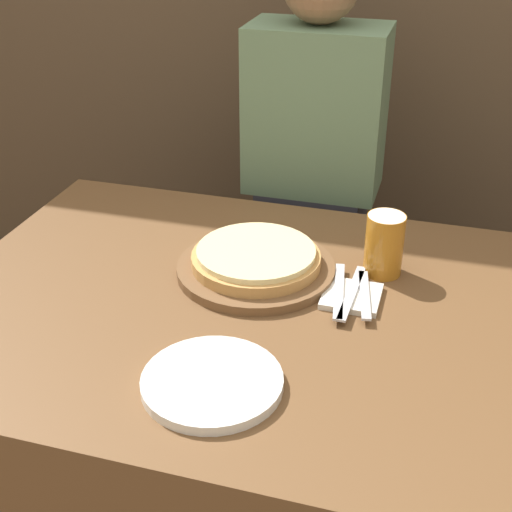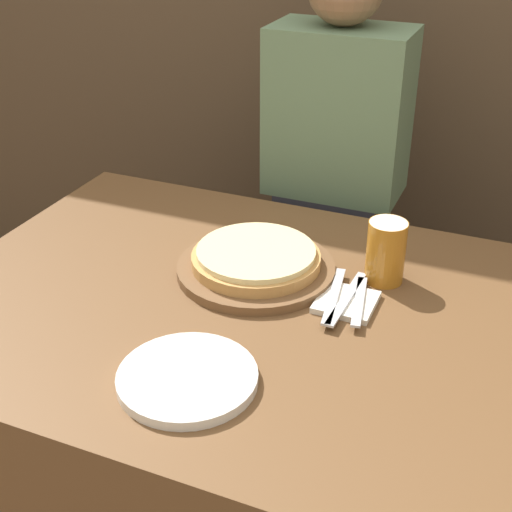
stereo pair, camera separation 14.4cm
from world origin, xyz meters
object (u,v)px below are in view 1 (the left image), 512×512
beer_glass (384,242)px  dinner_knife (352,293)px  diner_person (312,209)px  pizza_on_board (256,263)px  dinner_plate (212,382)px  fork (339,291)px  spoon (365,295)px

beer_glass → dinner_knife: bearing=-109.8°
diner_person → pizza_on_board: bearing=-91.1°
dinner_plate → fork: (0.15, 0.32, 0.01)m
dinner_plate → pizza_on_board: bearing=95.2°
fork → diner_person: diner_person is taller
dinner_knife → diner_person: size_ratio=0.15×
pizza_on_board → dinner_knife: (0.21, -0.04, -0.01)m
dinner_plate → diner_person: bearing=91.5°
pizza_on_board → spoon: (0.23, -0.04, -0.01)m
pizza_on_board → spoon: pizza_on_board is taller
beer_glass → diner_person: bearing=118.8°
dinner_plate → dinner_knife: bearing=61.9°
dinner_plate → spoon: (0.20, 0.32, 0.01)m
pizza_on_board → diner_person: diner_person is taller
pizza_on_board → dinner_plate: 0.37m
fork → dinner_plate: bearing=-114.5°
dinner_plate → fork: dinner_plate is taller
spoon → beer_glass: bearing=81.5°
spoon → diner_person: size_ratio=0.13×
pizza_on_board → dinner_knife: 0.21m
pizza_on_board → dinner_knife: pizza_on_board is taller
beer_glass → spoon: size_ratio=0.75×
dinner_knife → spoon: 0.02m
diner_person → spoon: bearing=-68.2°
beer_glass → dinner_plate: size_ratio=0.56×
dinner_knife → dinner_plate: bearing=-118.1°
dinner_knife → diner_person: 0.59m
dinner_knife → fork: bearing=180.0°
pizza_on_board → spoon: bearing=-10.7°
dinner_plate → fork: 0.35m
pizza_on_board → diner_person: 0.52m
pizza_on_board → diner_person: bearing=88.9°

